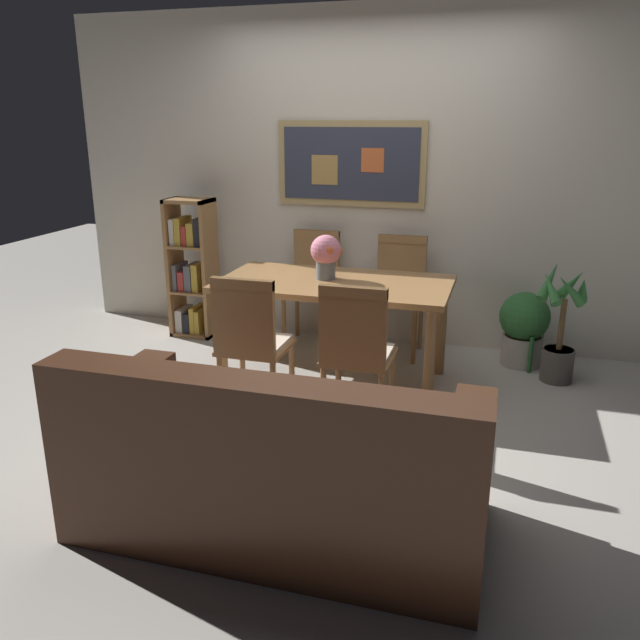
{
  "coord_description": "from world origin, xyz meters",
  "views": [
    {
      "loc": [
        1.04,
        -3.6,
        1.79
      ],
      "look_at": [
        0.03,
        -0.15,
        0.65
      ],
      "focal_mm": 36.24,
      "sensor_mm": 36.0,
      "label": 1
    }
  ],
  "objects": [
    {
      "name": "ground_plane",
      "position": [
        0.0,
        0.0,
        0.0
      ],
      "size": [
        12.0,
        12.0,
        0.0
      ],
      "primitive_type": "plane",
      "color": "#B7B2A8"
    },
    {
      "name": "wall_back_with_painting",
      "position": [
        -0.0,
        1.52,
        1.3
      ],
      "size": [
        5.2,
        0.14,
        2.6
      ],
      "color": "silver",
      "rests_on": "ground_plane"
    },
    {
      "name": "dining_table",
      "position": [
        -0.06,
        0.5,
        0.63
      ],
      "size": [
        1.56,
        0.83,
        0.72
      ],
      "color": "#9E7042",
      "rests_on": "ground_plane"
    },
    {
      "name": "dining_chair_near_left",
      "position": [
        -0.38,
        -0.23,
        0.54
      ],
      "size": [
        0.4,
        0.41,
        0.91
      ],
      "color": "#9E7042",
      "rests_on": "ground_plane"
    },
    {
      "name": "dining_chair_far_right",
      "position": [
        0.26,
        1.22,
        0.54
      ],
      "size": [
        0.4,
        0.41,
        0.91
      ],
      "color": "#9E7042",
      "rests_on": "ground_plane"
    },
    {
      "name": "dining_chair_far_left",
      "position": [
        -0.45,
        1.25,
        0.54
      ],
      "size": [
        0.4,
        0.41,
        0.91
      ],
      "color": "#9E7042",
      "rests_on": "ground_plane"
    },
    {
      "name": "dining_chair_near_right",
      "position": [
        0.26,
        -0.22,
        0.54
      ],
      "size": [
        0.4,
        0.41,
        0.91
      ],
      "color": "#9E7042",
      "rests_on": "ground_plane"
    },
    {
      "name": "leather_couch",
      "position": [
        0.15,
        -1.27,
        0.31
      ],
      "size": [
        1.8,
        0.84,
        0.84
      ],
      "color": "#472819",
      "rests_on": "ground_plane"
    },
    {
      "name": "bookshelf",
      "position": [
        -1.47,
        1.14,
        0.56
      ],
      "size": [
        0.36,
        0.28,
        1.15
      ],
      "color": "#9E7042",
      "rests_on": "ground_plane"
    },
    {
      "name": "potted_ivy",
      "position": [
        1.21,
        1.18,
        0.3
      ],
      "size": [
        0.37,
        0.37,
        0.58
      ],
      "color": "#B2ADA3",
      "rests_on": "ground_plane"
    },
    {
      "name": "potted_palm",
      "position": [
        1.44,
        0.93,
        0.35
      ],
      "size": [
        0.36,
        0.37,
        0.84
      ],
      "color": "#4C4742",
      "rests_on": "ground_plane"
    },
    {
      "name": "flower_vase",
      "position": [
        -0.13,
        0.54,
        0.9
      ],
      "size": [
        0.21,
        0.21,
        0.3
      ],
      "color": "slate",
      "rests_on": "dining_table"
    }
  ]
}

